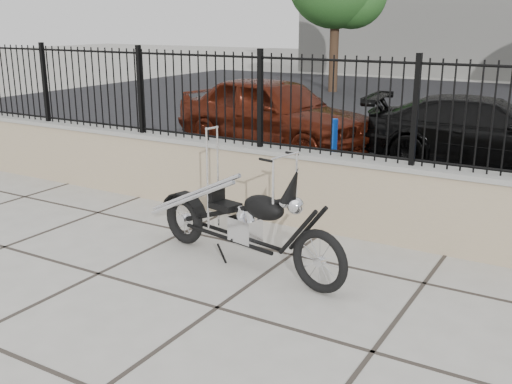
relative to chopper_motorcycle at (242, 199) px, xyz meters
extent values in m
plane|color=#99968E|center=(0.35, -0.99, -0.74)|extent=(90.00, 90.00, 0.00)
plane|color=black|center=(0.35, 11.51, -0.74)|extent=(30.00, 30.00, 0.00)
cube|color=gray|center=(0.35, 1.51, -0.26)|extent=(14.00, 0.36, 0.96)
cube|color=black|center=(0.35, 1.51, 0.82)|extent=(14.00, 0.08, 1.20)
imported|color=#46150A|center=(-2.63, 5.46, 0.00)|extent=(4.60, 2.56, 1.48)
imported|color=black|center=(1.35, 6.07, -0.12)|extent=(4.40, 2.12, 1.23)
cylinder|color=#0B22A6|center=(-0.71, 4.07, -0.26)|extent=(0.12, 0.12, 0.96)
cylinder|color=#382619|center=(-5.63, 15.34, 0.88)|extent=(0.32, 0.32, 3.25)
camera|label=1|loc=(3.20, -5.11, 1.82)|focal=42.00mm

